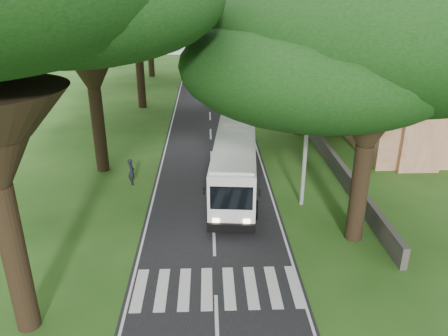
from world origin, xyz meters
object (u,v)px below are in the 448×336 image
(pole_near, at_px, (306,141))
(pedestrian, at_px, (131,172))
(church, at_px, (404,76))
(distant_car_c, at_px, (214,59))
(pole_far, at_px, (247,49))
(coach_bus, at_px, (235,160))
(pole_mid, at_px, (264,76))
(distant_car_b, at_px, (203,70))

(pole_near, distance_m, pedestrian, 11.94)
(church, xyz_separation_m, distant_car_c, (-16.95, 37.21, -4.16))
(pole_far, bearing_deg, distant_car_c, 109.76)
(pole_near, bearing_deg, coach_bus, 147.11)
(pole_mid, bearing_deg, coach_bus, -102.89)
(church, relative_size, pedestrian, 13.08)
(pole_mid, relative_size, distant_car_c, 1.61)
(pole_near, height_order, pedestrian, pole_near)
(pedestrian, bearing_deg, distant_car_b, -20.43)
(pole_near, height_order, pole_mid, same)
(coach_bus, bearing_deg, distant_car_b, 98.58)
(pole_far, distance_m, coach_bus, 37.70)
(coach_bus, relative_size, pedestrian, 6.84)
(pole_near, bearing_deg, pedestrian, 162.76)
(pole_mid, height_order, distant_car_b, pole_mid)
(pole_mid, bearing_deg, pole_far, 90.00)
(pole_mid, distance_m, pedestrian, 20.16)
(pole_mid, xyz_separation_m, distant_car_b, (-6.30, 23.47, -3.51))
(distant_car_c, bearing_deg, distant_car_b, 94.31)
(pole_near, height_order, pole_far, same)
(pole_far, bearing_deg, coach_bus, -96.08)
(church, bearing_deg, distant_car_b, 123.76)
(pole_mid, bearing_deg, distant_car_c, 97.96)
(pole_near, distance_m, coach_bus, 5.24)
(distant_car_b, relative_size, distant_car_c, 0.78)
(church, distance_m, pole_mid, 13.16)
(distant_car_c, distance_m, pedestrian, 49.76)
(coach_bus, relative_size, distant_car_c, 2.52)
(pole_far, height_order, pedestrian, pole_far)
(pole_near, bearing_deg, distant_car_b, 98.25)
(church, distance_m, distant_car_b, 33.85)
(coach_bus, xyz_separation_m, distant_car_c, (-0.59, 50.18, -1.21))
(distant_car_c, height_order, pedestrian, pedestrian)
(pole_mid, distance_m, coach_bus, 18.01)
(pole_near, relative_size, distant_car_c, 1.61)
(pole_far, height_order, distant_car_c, pole_far)
(distant_car_b, bearing_deg, pole_far, -31.42)
(pedestrian, bearing_deg, coach_bus, -110.53)
(coach_bus, height_order, pedestrian, coach_bus)
(distant_car_c, bearing_deg, church, 129.27)
(pole_near, bearing_deg, pole_mid, 90.00)
(pedestrian, bearing_deg, pole_mid, -47.25)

